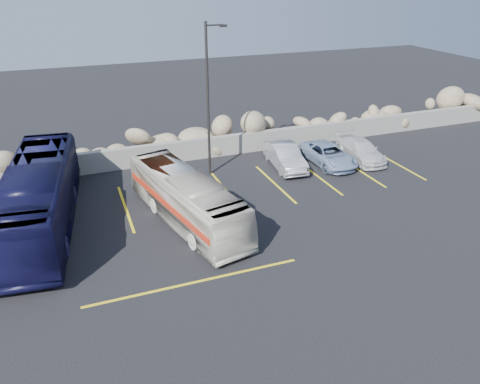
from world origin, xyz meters
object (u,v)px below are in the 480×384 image
object	(u,v)px
lamppost	(209,97)
vintage_bus	(186,199)
car_b	(285,156)
car_d	(328,155)
tour_coach	(39,197)
car_c	(361,150)

from	to	relation	value
lamppost	vintage_bus	size ratio (longest dim) A/B	0.97
vintage_bus	car_b	world-z (taller)	vintage_bus
car_b	car_d	bearing A→B (deg)	-4.72
tour_coach	vintage_bus	bearing A→B (deg)	-9.93
car_b	car_d	size ratio (longest dim) A/B	0.97
lamppost	car_d	bearing A→B (deg)	-9.09
car_c	car_d	size ratio (longest dim) A/B	0.97
car_b	car_d	xyz separation A→B (m)	(2.54, -0.47, -0.08)
lamppost	car_d	xyz separation A→B (m)	(6.77, -1.08, -3.72)
lamppost	vintage_bus	distance (m)	6.34
car_d	lamppost	bearing A→B (deg)	169.36
tour_coach	car_d	distance (m)	15.54
vintage_bus	tour_coach	world-z (taller)	tour_coach
vintage_bus	car_d	world-z (taller)	vintage_bus
tour_coach	lamppost	bearing A→B (deg)	26.12
tour_coach	car_c	size ratio (longest dim) A/B	2.59
car_c	lamppost	bearing A→B (deg)	176.42
vintage_bus	car_b	bearing A→B (deg)	19.02
tour_coach	car_b	bearing A→B (deg)	17.43
lamppost	car_d	size ratio (longest dim) A/B	1.93
tour_coach	car_c	distance (m)	17.69
vintage_bus	car_c	xyz separation A→B (m)	(11.58, 3.69, -0.57)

